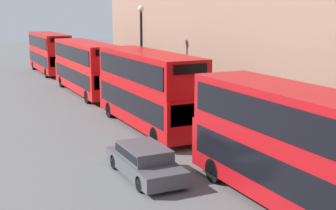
% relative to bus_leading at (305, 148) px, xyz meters
% --- Properties ---
extents(bus_leading, '(2.59, 11.00, 4.28)m').
position_rel_bus_leading_xyz_m(bus_leading, '(0.00, 0.00, 0.00)').
color(bus_leading, '#A80F14').
rests_on(bus_leading, ground).
extents(bus_second_in_queue, '(2.59, 10.43, 4.49)m').
position_rel_bus_leading_xyz_m(bus_second_in_queue, '(0.00, 13.22, 0.11)').
color(bus_second_in_queue, '#B20C0F').
rests_on(bus_second_in_queue, ground).
extents(bus_third_in_queue, '(2.59, 11.47, 4.27)m').
position_rel_bus_leading_xyz_m(bus_third_in_queue, '(0.00, 26.06, -0.00)').
color(bus_third_in_queue, red).
rests_on(bus_third_in_queue, ground).
extents(bus_trailing, '(2.59, 10.49, 4.31)m').
position_rel_bus_leading_xyz_m(bus_trailing, '(-0.00, 40.31, 0.02)').
color(bus_trailing, red).
rests_on(bus_trailing, ground).
extents(car_hatchback, '(1.85, 4.65, 1.31)m').
position_rel_bus_leading_xyz_m(car_hatchback, '(-3.40, 5.76, -1.66)').
color(car_hatchback, '#47474C').
rests_on(car_hatchback, ground).
extents(street_lamp, '(0.44, 0.44, 7.16)m').
position_rel_bus_leading_xyz_m(street_lamp, '(2.09, 19.14, 2.00)').
color(street_lamp, black).
rests_on(street_lamp, ground).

